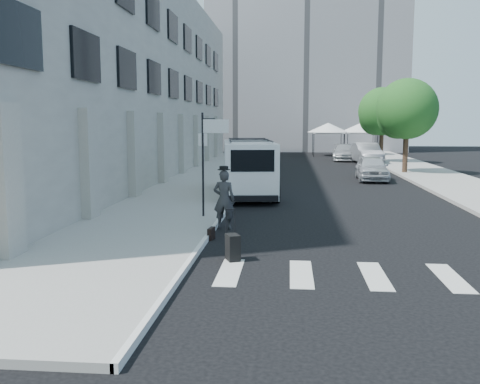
% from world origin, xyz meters
% --- Properties ---
extents(ground, '(120.00, 120.00, 0.00)m').
position_xyz_m(ground, '(0.00, 0.00, 0.00)').
color(ground, black).
rests_on(ground, ground).
extents(sidewalk_left, '(4.50, 48.00, 0.15)m').
position_xyz_m(sidewalk_left, '(-4.25, 16.00, 0.07)').
color(sidewalk_left, gray).
rests_on(sidewalk_left, ground).
extents(sidewalk_right, '(4.00, 56.00, 0.15)m').
position_xyz_m(sidewalk_right, '(9.00, 20.00, 0.07)').
color(sidewalk_right, gray).
rests_on(sidewalk_right, ground).
extents(building_left, '(10.00, 44.00, 12.00)m').
position_xyz_m(building_left, '(-11.50, 18.00, 6.00)').
color(building_left, gray).
rests_on(building_left, ground).
extents(building_far, '(22.00, 12.00, 25.00)m').
position_xyz_m(building_far, '(2.00, 50.00, 12.50)').
color(building_far, slate).
rests_on(building_far, ground).
extents(sign_pole, '(1.03, 0.07, 3.50)m').
position_xyz_m(sign_pole, '(-2.36, 3.20, 2.65)').
color(sign_pole, black).
rests_on(sign_pole, sidewalk_left).
extents(tree_near, '(3.80, 3.83, 6.03)m').
position_xyz_m(tree_near, '(7.50, 20.15, 3.97)').
color(tree_near, black).
rests_on(tree_near, ground).
extents(tree_far, '(3.80, 3.83, 6.03)m').
position_xyz_m(tree_far, '(7.50, 29.15, 3.97)').
color(tree_far, black).
rests_on(tree_far, ground).
extents(tent_left, '(4.00, 4.00, 3.20)m').
position_xyz_m(tent_left, '(4.00, 38.00, 2.71)').
color(tent_left, black).
rests_on(tent_left, ground).
extents(tent_right, '(4.00, 4.00, 3.20)m').
position_xyz_m(tent_right, '(7.20, 38.50, 2.71)').
color(tent_right, black).
rests_on(tent_right, ground).
extents(businessman, '(0.71, 0.49, 1.86)m').
position_xyz_m(businessman, '(-1.72, 1.84, 0.93)').
color(businessman, '#2F3032').
rests_on(businessman, ground).
extents(briefcase, '(0.18, 0.45, 0.34)m').
position_xyz_m(briefcase, '(-1.90, 0.28, 0.17)').
color(briefcase, black).
rests_on(briefcase, ground).
extents(suitcase, '(0.43, 0.52, 1.24)m').
position_xyz_m(suitcase, '(-1.04, -1.99, 0.33)').
color(suitcase, black).
rests_on(suitcase, ground).
extents(cargo_van, '(2.93, 6.76, 2.45)m').
position_xyz_m(cargo_van, '(-1.53, 9.36, 1.27)').
color(cargo_van, white).
rests_on(cargo_van, ground).
extents(parked_car_a, '(1.86, 4.24, 1.42)m').
position_xyz_m(parked_car_a, '(5.00, 16.34, 0.71)').
color(parked_car_a, '#AFB3B8').
rests_on(parked_car_a, ground).
extents(parked_car_b, '(2.16, 5.17, 1.66)m').
position_xyz_m(parked_car_b, '(6.39, 28.48, 0.83)').
color(parked_car_b, slate).
rests_on(parked_car_b, ground).
extents(parked_car_c, '(2.23, 4.90, 1.39)m').
position_xyz_m(parked_car_c, '(5.00, 32.07, 0.70)').
color(parked_car_c, '#A5A9AE').
rests_on(parked_car_c, ground).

